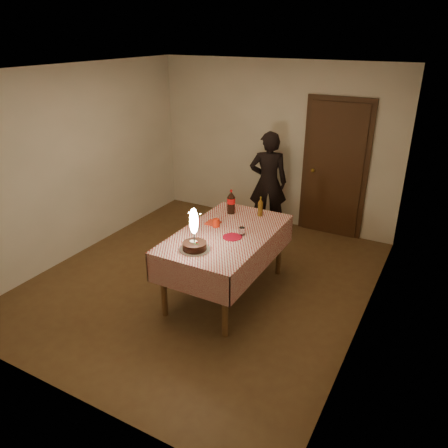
{
  "coord_description": "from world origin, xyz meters",
  "views": [
    {
      "loc": [
        2.59,
        -4.17,
        2.99
      ],
      "look_at": [
        0.4,
        -0.16,
        0.95
      ],
      "focal_mm": 35.0,
      "sensor_mm": 36.0,
      "label": 1
    }
  ],
  "objects_px": {
    "red_cup": "(216,223)",
    "photographer": "(268,182)",
    "dining_table": "(226,241)",
    "clear_cup": "(242,231)",
    "birthday_cake": "(194,239)",
    "amber_bottle_right": "(260,207)",
    "red_plate": "(232,237)",
    "cola_bottle": "(231,202)"
  },
  "relations": [
    {
      "from": "birthday_cake",
      "to": "amber_bottle_right",
      "type": "xyz_separation_m",
      "value": [
        0.23,
        1.19,
        -0.01
      ]
    },
    {
      "from": "red_cup",
      "to": "photographer",
      "type": "xyz_separation_m",
      "value": [
        -0.13,
        1.87,
        -0.06
      ]
    },
    {
      "from": "amber_bottle_right",
      "to": "clear_cup",
      "type": "bearing_deg",
      "value": -85.54
    },
    {
      "from": "amber_bottle_right",
      "to": "red_plate",
      "type": "bearing_deg",
      "value": -91.42
    },
    {
      "from": "birthday_cake",
      "to": "cola_bottle",
      "type": "height_order",
      "value": "birthday_cake"
    },
    {
      "from": "dining_table",
      "to": "photographer",
      "type": "xyz_separation_m",
      "value": [
        -0.31,
        1.95,
        0.1
      ]
    },
    {
      "from": "red_cup",
      "to": "amber_bottle_right",
      "type": "height_order",
      "value": "amber_bottle_right"
    },
    {
      "from": "dining_table",
      "to": "birthday_cake",
      "type": "height_order",
      "value": "birthday_cake"
    },
    {
      "from": "red_plate",
      "to": "photographer",
      "type": "distance_m",
      "value": 2.08
    },
    {
      "from": "red_cup",
      "to": "clear_cup",
      "type": "bearing_deg",
      "value": -7.59
    },
    {
      "from": "dining_table",
      "to": "cola_bottle",
      "type": "xyz_separation_m",
      "value": [
        -0.22,
        0.55,
        0.26
      ]
    },
    {
      "from": "dining_table",
      "to": "photographer",
      "type": "distance_m",
      "value": 1.98
    },
    {
      "from": "red_plate",
      "to": "dining_table",
      "type": "bearing_deg",
      "value": 147.38
    },
    {
      "from": "red_plate",
      "to": "amber_bottle_right",
      "type": "distance_m",
      "value": 0.74
    },
    {
      "from": "red_cup",
      "to": "photographer",
      "type": "bearing_deg",
      "value": 93.93
    },
    {
      "from": "cola_bottle",
      "to": "amber_bottle_right",
      "type": "xyz_separation_m",
      "value": [
        0.36,
        0.1,
        -0.03
      ]
    },
    {
      "from": "birthday_cake",
      "to": "photographer",
      "type": "xyz_separation_m",
      "value": [
        -0.22,
        2.49,
        -0.14
      ]
    },
    {
      "from": "birthday_cake",
      "to": "amber_bottle_right",
      "type": "bearing_deg",
      "value": 78.95
    },
    {
      "from": "clear_cup",
      "to": "red_cup",
      "type": "bearing_deg",
      "value": 172.41
    },
    {
      "from": "birthday_cake",
      "to": "amber_bottle_right",
      "type": "relative_size",
      "value": 1.88
    },
    {
      "from": "dining_table",
      "to": "amber_bottle_right",
      "type": "height_order",
      "value": "amber_bottle_right"
    },
    {
      "from": "dining_table",
      "to": "photographer",
      "type": "bearing_deg",
      "value": 99.05
    },
    {
      "from": "birthday_cake",
      "to": "red_plate",
      "type": "distance_m",
      "value": 0.52
    },
    {
      "from": "red_plate",
      "to": "red_cup",
      "type": "height_order",
      "value": "red_cup"
    },
    {
      "from": "cola_bottle",
      "to": "amber_bottle_right",
      "type": "relative_size",
      "value": 1.25
    },
    {
      "from": "dining_table",
      "to": "clear_cup",
      "type": "height_order",
      "value": "clear_cup"
    },
    {
      "from": "cola_bottle",
      "to": "red_cup",
      "type": "bearing_deg",
      "value": -85.04
    },
    {
      "from": "red_cup",
      "to": "amber_bottle_right",
      "type": "relative_size",
      "value": 0.39
    },
    {
      "from": "red_plate",
      "to": "birthday_cake",
      "type": "bearing_deg",
      "value": -114.91
    },
    {
      "from": "cola_bottle",
      "to": "amber_bottle_right",
      "type": "distance_m",
      "value": 0.38
    },
    {
      "from": "red_cup",
      "to": "amber_bottle_right",
      "type": "bearing_deg",
      "value": 60.27
    },
    {
      "from": "birthday_cake",
      "to": "clear_cup",
      "type": "bearing_deg",
      "value": 64.01
    },
    {
      "from": "dining_table",
      "to": "red_cup",
      "type": "relative_size",
      "value": 17.2
    },
    {
      "from": "birthday_cake",
      "to": "red_plate",
      "type": "xyz_separation_m",
      "value": [
        0.21,
        0.46,
        -0.12
      ]
    },
    {
      "from": "red_plate",
      "to": "red_cup",
      "type": "bearing_deg",
      "value": 151.91
    },
    {
      "from": "photographer",
      "to": "cola_bottle",
      "type": "bearing_deg",
      "value": -86.41
    },
    {
      "from": "birthday_cake",
      "to": "cola_bottle",
      "type": "relative_size",
      "value": 1.51
    },
    {
      "from": "photographer",
      "to": "birthday_cake",
      "type": "bearing_deg",
      "value": -84.98
    },
    {
      "from": "red_cup",
      "to": "clear_cup",
      "type": "height_order",
      "value": "red_cup"
    },
    {
      "from": "dining_table",
      "to": "clear_cup",
      "type": "bearing_deg",
      "value": 10.51
    },
    {
      "from": "dining_table",
      "to": "birthday_cake",
      "type": "xyz_separation_m",
      "value": [
        -0.09,
        -0.54,
        0.23
      ]
    },
    {
      "from": "dining_table",
      "to": "red_plate",
      "type": "height_order",
      "value": "red_plate"
    }
  ]
}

